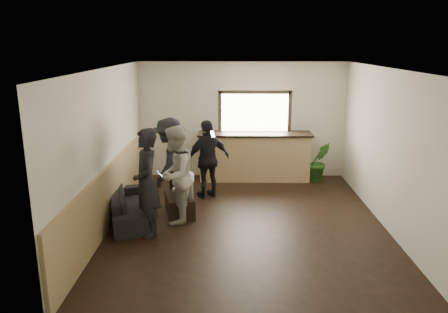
{
  "coord_description": "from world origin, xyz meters",
  "views": [
    {
      "loc": [
        -0.31,
        -7.5,
        3.22
      ],
      "look_at": [
        -0.41,
        0.4,
        1.16
      ],
      "focal_mm": 35.0,
      "sensor_mm": 36.0,
      "label": 1
    }
  ],
  "objects_px": {
    "person_c": "(170,163)",
    "bar_counter": "(254,154)",
    "cup_b": "(188,194)",
    "potted_plant": "(319,162)",
    "cup_a": "(175,190)",
    "person_b": "(175,175)",
    "coffee_table": "(179,204)",
    "sofa": "(131,205)",
    "person_d": "(208,159)",
    "person_a": "(147,183)"
  },
  "relations": [
    {
      "from": "person_b",
      "to": "cup_a",
      "type": "bearing_deg",
      "value": -153.26
    },
    {
      "from": "person_a",
      "to": "potted_plant",
      "type": "bearing_deg",
      "value": 111.9
    },
    {
      "from": "cup_b",
      "to": "person_a",
      "type": "height_order",
      "value": "person_a"
    },
    {
      "from": "sofa",
      "to": "coffee_table",
      "type": "xyz_separation_m",
      "value": [
        0.88,
        0.26,
        -0.08
      ]
    },
    {
      "from": "coffee_table",
      "to": "cup_b",
      "type": "height_order",
      "value": "cup_b"
    },
    {
      "from": "cup_b",
      "to": "person_b",
      "type": "bearing_deg",
      "value": -125.93
    },
    {
      "from": "coffee_table",
      "to": "person_d",
      "type": "bearing_deg",
      "value": 61.93
    },
    {
      "from": "potted_plant",
      "to": "person_a",
      "type": "distance_m",
      "value": 4.7
    },
    {
      "from": "cup_a",
      "to": "person_a",
      "type": "relative_size",
      "value": 0.06
    },
    {
      "from": "cup_b",
      "to": "potted_plant",
      "type": "height_order",
      "value": "potted_plant"
    },
    {
      "from": "person_c",
      "to": "cup_b",
      "type": "bearing_deg",
      "value": 46.4
    },
    {
      "from": "bar_counter",
      "to": "person_a",
      "type": "xyz_separation_m",
      "value": [
        -2.0,
        -3.21,
        0.29
      ]
    },
    {
      "from": "bar_counter",
      "to": "person_c",
      "type": "relative_size",
      "value": 1.49
    },
    {
      "from": "cup_b",
      "to": "potted_plant",
      "type": "distance_m",
      "value": 3.67
    },
    {
      "from": "cup_a",
      "to": "sofa",
      "type": "bearing_deg",
      "value": -153.51
    },
    {
      "from": "bar_counter",
      "to": "sofa",
      "type": "height_order",
      "value": "bar_counter"
    },
    {
      "from": "cup_a",
      "to": "person_b",
      "type": "distance_m",
      "value": 0.68
    },
    {
      "from": "person_a",
      "to": "person_c",
      "type": "xyz_separation_m",
      "value": [
        0.21,
        1.4,
        -0.03
      ]
    },
    {
      "from": "sofa",
      "to": "person_c",
      "type": "relative_size",
      "value": 1.03
    },
    {
      "from": "person_a",
      "to": "person_b",
      "type": "distance_m",
      "value": 0.71
    },
    {
      "from": "sofa",
      "to": "cup_a",
      "type": "bearing_deg",
      "value": -79.97
    },
    {
      "from": "cup_b",
      "to": "person_b",
      "type": "height_order",
      "value": "person_b"
    },
    {
      "from": "person_b",
      "to": "person_d",
      "type": "bearing_deg",
      "value": 176.67
    },
    {
      "from": "bar_counter",
      "to": "cup_b",
      "type": "relative_size",
      "value": 24.78
    },
    {
      "from": "person_a",
      "to": "person_d",
      "type": "bearing_deg",
      "value": 134.58
    },
    {
      "from": "sofa",
      "to": "cup_a",
      "type": "distance_m",
      "value": 0.9
    },
    {
      "from": "person_c",
      "to": "cup_a",
      "type": "bearing_deg",
      "value": 33.22
    },
    {
      "from": "potted_plant",
      "to": "person_b",
      "type": "height_order",
      "value": "person_b"
    },
    {
      "from": "sofa",
      "to": "coffee_table",
      "type": "distance_m",
      "value": 0.92
    },
    {
      "from": "potted_plant",
      "to": "person_d",
      "type": "height_order",
      "value": "person_d"
    },
    {
      "from": "person_d",
      "to": "cup_b",
      "type": "bearing_deg",
      "value": 42.66
    },
    {
      "from": "cup_b",
      "to": "cup_a",
      "type": "bearing_deg",
      "value": 138.36
    },
    {
      "from": "person_c",
      "to": "bar_counter",
      "type": "bearing_deg",
      "value": 146.63
    },
    {
      "from": "potted_plant",
      "to": "person_a",
      "type": "xyz_separation_m",
      "value": [
        -3.53,
        -3.07,
        0.46
      ]
    },
    {
      "from": "person_c",
      "to": "person_a",
      "type": "bearing_deg",
      "value": 2.86
    },
    {
      "from": "coffee_table",
      "to": "person_c",
      "type": "xyz_separation_m",
      "value": [
        -0.22,
        0.46,
        0.71
      ]
    },
    {
      "from": "cup_a",
      "to": "person_c",
      "type": "distance_m",
      "value": 0.58
    },
    {
      "from": "coffee_table",
      "to": "person_a",
      "type": "height_order",
      "value": "person_a"
    },
    {
      "from": "coffee_table",
      "to": "person_d",
      "type": "relative_size",
      "value": 0.52
    },
    {
      "from": "sofa",
      "to": "cup_b",
      "type": "xyz_separation_m",
      "value": [
        1.05,
        0.16,
        0.17
      ]
    },
    {
      "from": "sofa",
      "to": "person_a",
      "type": "height_order",
      "value": "person_a"
    },
    {
      "from": "bar_counter",
      "to": "cup_a",
      "type": "xyz_separation_m",
      "value": [
        -1.66,
        -2.14,
        -0.2
      ]
    },
    {
      "from": "bar_counter",
      "to": "coffee_table",
      "type": "relative_size",
      "value": 3.08
    },
    {
      "from": "cup_a",
      "to": "person_a",
      "type": "xyz_separation_m",
      "value": [
        -0.34,
        -1.08,
        0.5
      ]
    },
    {
      "from": "cup_a",
      "to": "bar_counter",
      "type": "bearing_deg",
      "value": 52.16
    },
    {
      "from": "cup_a",
      "to": "person_d",
      "type": "bearing_deg",
      "value": 54.16
    },
    {
      "from": "cup_a",
      "to": "person_b",
      "type": "relative_size",
      "value": 0.07
    },
    {
      "from": "bar_counter",
      "to": "coffee_table",
      "type": "xyz_separation_m",
      "value": [
        -1.57,
        -2.27,
        -0.45
      ]
    },
    {
      "from": "cup_b",
      "to": "potted_plant",
      "type": "bearing_deg",
      "value": 37.25
    },
    {
      "from": "cup_b",
      "to": "person_a",
      "type": "xyz_separation_m",
      "value": [
        -0.6,
        -0.84,
        0.49
      ]
    }
  ]
}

